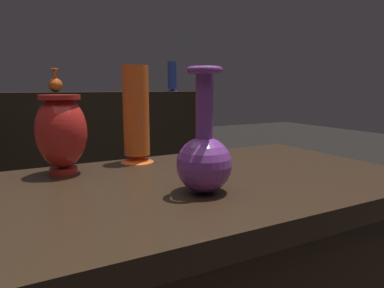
{
  "coord_description": "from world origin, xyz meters",
  "views": [
    {
      "loc": [
        -0.37,
        -0.74,
        1.03
      ],
      "look_at": [
        -0.0,
        -0.05,
        0.9
      ],
      "focal_mm": 32.33,
      "sensor_mm": 36.0,
      "label": 1
    }
  ],
  "objects_px": {
    "vase_left_accent": "(136,117)",
    "shelf_vase_far_right": "(172,77)",
    "shelf_vase_center": "(55,84)",
    "vase_centerpiece": "(202,156)",
    "vase_tall_behind": "(61,132)"
  },
  "relations": [
    {
      "from": "vase_centerpiece",
      "to": "shelf_vase_center",
      "type": "xyz_separation_m",
      "value": [
        0.0,
        2.38,
        0.17
      ]
    },
    {
      "from": "vase_tall_behind",
      "to": "shelf_vase_center",
      "type": "distance_m",
      "value": 2.08
    },
    {
      "from": "vase_centerpiece",
      "to": "vase_left_accent",
      "type": "xyz_separation_m",
      "value": [
        -0.02,
        0.37,
        0.06
      ]
    },
    {
      "from": "shelf_vase_far_right",
      "to": "vase_tall_behind",
      "type": "bearing_deg",
      "value": -122.13
    },
    {
      "from": "vase_tall_behind",
      "to": "shelf_vase_center",
      "type": "xyz_separation_m",
      "value": [
        0.25,
        2.06,
        0.14
      ]
    },
    {
      "from": "vase_left_accent",
      "to": "shelf_vase_center",
      "type": "xyz_separation_m",
      "value": [
        0.02,
        2.01,
        0.11
      ]
    },
    {
      "from": "shelf_vase_center",
      "to": "shelf_vase_far_right",
      "type": "bearing_deg",
      "value": -0.47
    },
    {
      "from": "vase_left_accent",
      "to": "shelf_vase_center",
      "type": "bearing_deg",
      "value": 89.32
    },
    {
      "from": "vase_left_accent",
      "to": "vase_centerpiece",
      "type": "bearing_deg",
      "value": -87.0
    },
    {
      "from": "vase_left_accent",
      "to": "shelf_vase_far_right",
      "type": "bearing_deg",
      "value": 61.98
    },
    {
      "from": "vase_left_accent",
      "to": "shelf_vase_far_right",
      "type": "xyz_separation_m",
      "value": [
        1.06,
        2.0,
        0.18
      ]
    },
    {
      "from": "shelf_vase_far_right",
      "to": "shelf_vase_center",
      "type": "height_order",
      "value": "shelf_vase_far_right"
    },
    {
      "from": "vase_centerpiece",
      "to": "shelf_vase_center",
      "type": "distance_m",
      "value": 2.38
    },
    {
      "from": "vase_tall_behind",
      "to": "shelf_vase_center",
      "type": "height_order",
      "value": "shelf_vase_center"
    },
    {
      "from": "vase_centerpiece",
      "to": "vase_tall_behind",
      "type": "distance_m",
      "value": 0.4
    }
  ]
}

